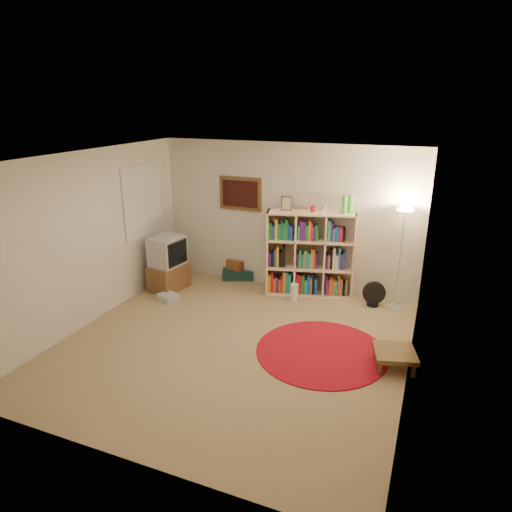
{
  "coord_description": "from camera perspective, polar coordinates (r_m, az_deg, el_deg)",
  "views": [
    {
      "loc": [
        2.33,
        -4.93,
        3.16
      ],
      "look_at": [
        0.1,
        0.6,
        1.1
      ],
      "focal_mm": 32.0,
      "sensor_mm": 36.0,
      "label": 1
    }
  ],
  "objects": [
    {
      "name": "room",
      "position": [
        5.84,
        -3.42,
        0.03
      ],
      "size": [
        4.54,
        4.54,
        2.54
      ],
      "color": "#9A825A",
      "rests_on": "ground"
    },
    {
      "name": "suitcase",
      "position": [
        8.48,
        -2.24,
        -2.17
      ],
      "size": [
        0.66,
        0.55,
        0.18
      ],
      "rotation": [
        0.0,
        0.0,
        0.38
      ],
      "color": "#12322C",
      "rests_on": "ground"
    },
    {
      "name": "wicker_basket",
      "position": [
        8.42,
        -2.46,
        -1.03
      ],
      "size": [
        0.36,
        0.29,
        0.18
      ],
      "rotation": [
        0.0,
        0.0,
        -0.26
      ],
      "color": "brown",
      "rests_on": "suitcase"
    },
    {
      "name": "side_table",
      "position": [
        5.99,
        16.94,
        -11.58
      ],
      "size": [
        0.61,
        0.61,
        0.23
      ],
      "rotation": [
        0.0,
        0.0,
        0.27
      ],
      "color": "#4D361B",
      "rests_on": "ground"
    },
    {
      "name": "bookshelf",
      "position": [
        7.66,
        6.59,
        0.15
      ],
      "size": [
        1.49,
        0.76,
        1.72
      ],
      "rotation": [
        0.0,
        0.0,
        0.26
      ],
      "color": "#FFD5AA",
      "rests_on": "ground"
    },
    {
      "name": "tv_stand",
      "position": [
        8.0,
        -10.92,
        -1.03
      ],
      "size": [
        0.55,
        0.71,
        0.95
      ],
      "rotation": [
        0.0,
        0.0,
        -0.15
      ],
      "color": "brown",
      "rests_on": "ground"
    },
    {
      "name": "floor_fan",
      "position": [
        7.54,
        14.51,
        -4.63
      ],
      "size": [
        0.37,
        0.24,
        0.41
      ],
      "rotation": [
        0.0,
        0.0,
        0.32
      ],
      "color": "black",
      "rests_on": "ground"
    },
    {
      "name": "red_rug",
      "position": [
        6.19,
        8.16,
        -11.76
      ],
      "size": [
        1.72,
        1.72,
        0.02
      ],
      "color": "maroon",
      "rests_on": "ground"
    },
    {
      "name": "paper_towel",
      "position": [
        7.57,
        4.8,
        -4.52
      ],
      "size": [
        0.17,
        0.17,
        0.28
      ],
      "rotation": [
        0.0,
        0.0,
        -0.28
      ],
      "color": "white",
      "rests_on": "ground"
    },
    {
      "name": "dvd_box",
      "position": [
        7.71,
        -10.91,
        -5.09
      ],
      "size": [
        0.39,
        0.36,
        0.11
      ],
      "rotation": [
        0.0,
        0.0,
        -0.36
      ],
      "color": "#B5B5BA",
      "rests_on": "ground"
    },
    {
      "name": "floor_lamp",
      "position": [
        7.19,
        17.99,
        3.77
      ],
      "size": [
        0.4,
        0.4,
        1.66
      ],
      "rotation": [
        0.0,
        0.0,
        0.3
      ],
      "color": "white",
      "rests_on": "ground"
    }
  ]
}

